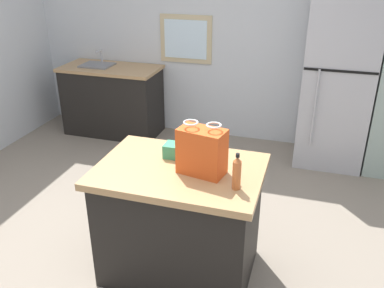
{
  "coord_description": "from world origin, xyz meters",
  "views": [
    {
      "loc": [
        1.09,
        -2.48,
        2.28
      ],
      "look_at": [
        0.26,
        0.22,
        0.95
      ],
      "focal_mm": 38.63,
      "sensor_mm": 36.0,
      "label": 1
    }
  ],
  "objects_px": {
    "small_box": "(173,150)",
    "refrigerator": "(337,84)",
    "shopping_bag": "(202,151)",
    "bottle": "(237,173)",
    "kitchen_island": "(180,220)"
  },
  "relations": [
    {
      "from": "kitchen_island",
      "to": "bottle",
      "type": "distance_m",
      "value": 0.72
    },
    {
      "from": "shopping_bag",
      "to": "refrigerator",
      "type": "bearing_deg",
      "value": 68.8
    },
    {
      "from": "kitchen_island",
      "to": "shopping_bag",
      "type": "xyz_separation_m",
      "value": [
        0.17,
        -0.02,
        0.61
      ]
    },
    {
      "from": "shopping_bag",
      "to": "small_box",
      "type": "distance_m",
      "value": 0.34
    },
    {
      "from": "refrigerator",
      "to": "bottle",
      "type": "xyz_separation_m",
      "value": [
        -0.63,
        -2.46,
        0.07
      ]
    },
    {
      "from": "kitchen_island",
      "to": "bottle",
      "type": "relative_size",
      "value": 4.68
    },
    {
      "from": "refrigerator",
      "to": "small_box",
      "type": "bearing_deg",
      "value": -118.54
    },
    {
      "from": "small_box",
      "to": "shopping_bag",
      "type": "bearing_deg",
      "value": -33.07
    },
    {
      "from": "kitchen_island",
      "to": "shopping_bag",
      "type": "height_order",
      "value": "shopping_bag"
    },
    {
      "from": "small_box",
      "to": "bottle",
      "type": "bearing_deg",
      "value": -30.21
    },
    {
      "from": "refrigerator",
      "to": "bottle",
      "type": "bearing_deg",
      "value": -104.44
    },
    {
      "from": "refrigerator",
      "to": "shopping_bag",
      "type": "height_order",
      "value": "refrigerator"
    },
    {
      "from": "bottle",
      "to": "shopping_bag",
      "type": "bearing_deg",
      "value": 152.81
    },
    {
      "from": "kitchen_island",
      "to": "small_box",
      "type": "xyz_separation_m",
      "value": [
        -0.1,
        0.15,
        0.5
      ]
    },
    {
      "from": "small_box",
      "to": "refrigerator",
      "type": "bearing_deg",
      "value": 61.46
    }
  ]
}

